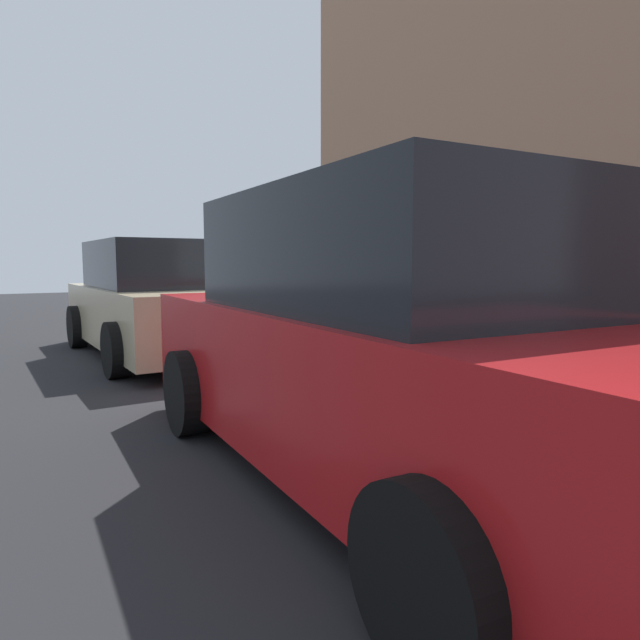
% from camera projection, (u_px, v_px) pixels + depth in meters
% --- Properties ---
extents(ground_plane, '(40.00, 40.00, 0.00)m').
position_uv_depth(ground_plane, '(338.00, 364.00, 7.11)').
color(ground_plane, black).
extents(sidewalk_curb, '(18.00, 5.00, 0.14)m').
position_uv_depth(sidewalk_curb, '(476.00, 344.00, 8.40)').
color(sidewalk_curb, gray).
rests_on(sidewalk_curb, ground_plane).
extents(suitcase_silver_0, '(0.38, 0.22, 0.83)m').
position_uv_depth(suitcase_silver_0, '(586.00, 365.00, 4.74)').
color(suitcase_silver_0, '#9EA0A8').
rests_on(suitcase_silver_0, sidewalk_curb).
extents(suitcase_navy_1, '(0.37, 0.22, 0.82)m').
position_uv_depth(suitcase_navy_1, '(535.00, 359.00, 5.14)').
color(suitcase_navy_1, navy).
rests_on(suitcase_navy_1, sidewalk_curb).
extents(suitcase_teal_2, '(0.40, 0.28, 0.99)m').
position_uv_depth(suitcase_teal_2, '(500.00, 339.00, 5.58)').
color(suitcase_teal_2, '#0F606B').
rests_on(suitcase_teal_2, sidewalk_curb).
extents(suitcase_maroon_3, '(0.43, 0.23, 0.96)m').
position_uv_depth(suitcase_maroon_3, '(454.00, 340.00, 5.98)').
color(suitcase_maroon_3, maroon).
rests_on(suitcase_maroon_3, sidewalk_curb).
extents(suitcase_red_4, '(0.51, 0.22, 0.93)m').
position_uv_depth(suitcase_red_4, '(417.00, 335.00, 6.46)').
color(suitcase_red_4, red).
rests_on(suitcase_red_4, sidewalk_curb).
extents(suitcase_olive_5, '(0.45, 0.20, 1.06)m').
position_uv_depth(suitcase_olive_5, '(389.00, 324.00, 6.99)').
color(suitcase_olive_5, '#59601E').
rests_on(suitcase_olive_5, sidewalk_curb).
extents(suitcase_black_6, '(0.40, 0.29, 0.99)m').
position_uv_depth(suitcase_black_6, '(365.00, 324.00, 7.45)').
color(suitcase_black_6, black).
rests_on(suitcase_black_6, sidewalk_curb).
extents(suitcase_silver_7, '(0.42, 0.23, 0.60)m').
position_uv_depth(suitcase_silver_7, '(341.00, 325.00, 7.87)').
color(suitcase_silver_7, '#9EA0A8').
rests_on(suitcase_silver_7, sidewalk_curb).
extents(fire_hydrant, '(0.39, 0.21, 0.85)m').
position_uv_depth(fire_hydrant, '(318.00, 309.00, 8.44)').
color(fire_hydrant, '#99999E').
rests_on(fire_hydrant, sidewalk_curb).
extents(bollard_post, '(0.16, 0.16, 0.80)m').
position_uv_depth(bollard_post, '(291.00, 310.00, 8.85)').
color(bollard_post, '#333338').
rests_on(bollard_post, sidewalk_curb).
extents(parked_car_red_0, '(4.64, 2.25, 1.71)m').
position_uv_depth(parked_car_red_0, '(400.00, 346.00, 3.36)').
color(parked_car_red_0, '#AD1619').
rests_on(parked_car_red_0, ground_plane).
extents(parked_car_beige_1, '(4.28, 2.06, 1.59)m').
position_uv_depth(parked_car_beige_1, '(161.00, 302.00, 7.76)').
color(parked_car_beige_1, tan).
rests_on(parked_car_beige_1, ground_plane).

